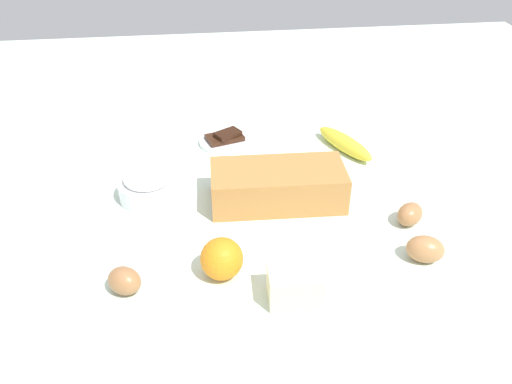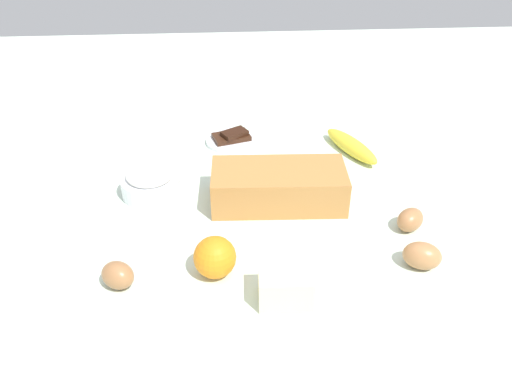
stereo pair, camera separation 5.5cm
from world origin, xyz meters
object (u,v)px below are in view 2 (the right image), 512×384
Objects in this scene: flour_bowl at (151,181)px; butter_block at (286,287)px; loaf_pan at (279,186)px; egg_near_butter at (118,275)px; orange_fruit at (215,257)px; egg_loose at (410,220)px; chocolate_plate at (232,139)px; egg_beside_bowl at (422,256)px; banana at (351,146)px.

flour_bowl is 0.42m from butter_block.
loaf_pan is 2.22× the size of flour_bowl.
flour_bowl reaches higher than egg_near_butter.
flour_bowl reaches higher than butter_block.
egg_near_butter is (-0.29, 0.05, -0.01)m from butter_block.
egg_loose is (0.38, 0.11, -0.02)m from orange_fruit.
loaf_pan reaches higher than egg_loose.
loaf_pan is 0.25m from orange_fruit.
egg_near_butter is 0.55m from chocolate_plate.
butter_block is 1.47× the size of egg_loose.
butter_block is (0.12, -0.07, -0.01)m from orange_fruit.
orange_fruit is 1.25× the size of egg_near_butter.
loaf_pan is 3.16× the size of butter_block.
chocolate_plate is at bearing 123.85° from egg_beside_bowl.
flour_bowl is 0.99× the size of chocolate_plate.
loaf_pan reaches higher than butter_block.
butter_block is at bearing -91.28° from loaf_pan.
butter_block is at bearing -10.44° from egg_near_butter.
flour_bowl is at bearing 152.23° from egg_beside_bowl.
orange_fruit reaches higher than butter_block.
loaf_pan is at bearing 86.67° from butter_block.
loaf_pan reaches higher than egg_near_butter.
egg_loose is at bearing -48.07° from chocolate_plate.
orange_fruit is (-0.33, -0.41, 0.02)m from banana.
chocolate_plate is at bearing 110.81° from loaf_pan.
egg_beside_bowl is at bearing 1.63° from egg_near_butter.
flour_bowl reaches higher than banana.
banana is at bearing 95.26° from egg_beside_bowl.
egg_near_butter reaches higher than banana.
egg_beside_bowl is at bearing 14.93° from butter_block.
orange_fruit reaches higher than chocolate_plate.
flour_bowl reaches higher than egg_beside_bowl.
egg_beside_bowl reaches higher than banana.
loaf_pan is at bearing 38.06° from egg_near_butter.
orange_fruit is at bearing 179.27° from egg_beside_bowl.
egg_beside_bowl is (0.24, -0.22, -0.02)m from loaf_pan.
egg_beside_bowl is 1.13× the size of egg_loose.
loaf_pan is 1.50× the size of banana.
banana is 0.42m from egg_beside_bowl.
flour_bowl is at bearing 127.23° from butter_block.
egg_beside_bowl is 0.59m from chocolate_plate.
flour_bowl is 2.11× the size of egg_near_butter.
egg_near_butter is 0.47× the size of chocolate_plate.
egg_beside_bowl is at bearing -27.77° from flour_bowl.
banana is at bearing 46.89° from loaf_pan.
flour_bowl is at bearing -162.36° from banana.
butter_block reaches higher than egg_loose.
chocolate_plate is at bearing 165.95° from banana.
flour_bowl is at bearing 84.18° from egg_near_butter.
loaf_pan is at bearing -135.16° from banana.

